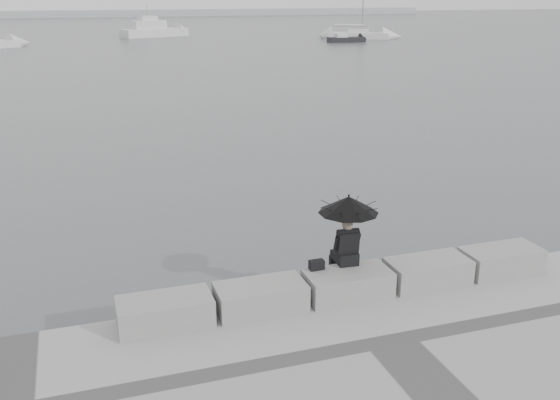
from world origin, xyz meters
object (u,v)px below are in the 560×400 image
object	(u,v)px
seated_person	(348,215)
motor_cruiser	(155,30)
small_motorboat	(346,39)
sailboat_right	(358,35)

from	to	relation	value
seated_person	motor_cruiser	world-z (taller)	motor_cruiser
motor_cruiser	small_motorboat	xyz separation A→B (m)	(21.16, -17.01, -0.57)
seated_person	sailboat_right	xyz separation A→B (m)	(32.06, 67.40, -1.48)
seated_person	sailboat_right	bearing A→B (deg)	68.46
sailboat_right	motor_cruiser	world-z (taller)	sailboat_right
small_motorboat	sailboat_right	bearing A→B (deg)	54.02
seated_person	motor_cruiser	xyz separation A→B (m)	(7.04, 79.63, -1.10)
motor_cruiser	small_motorboat	size ratio (longest dim) A/B	2.06
sailboat_right	motor_cruiser	xyz separation A→B (m)	(-25.02, 12.23, 0.37)
motor_cruiser	sailboat_right	bearing A→B (deg)	-46.42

